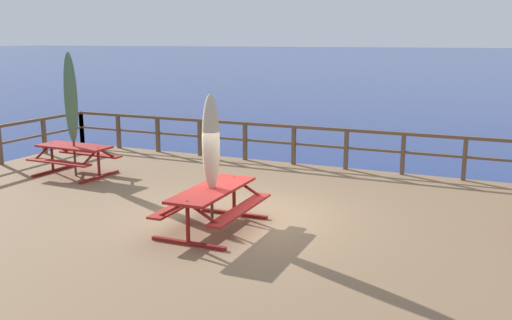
# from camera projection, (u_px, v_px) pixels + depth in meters

# --- Properties ---
(ground_plane) EXTENTS (600.00, 600.00, 0.00)m
(ground_plane) POSITION_uv_depth(u_px,v_px,m) (240.00, 253.00, 11.07)
(ground_plane) COLOR navy
(wooden_deck) EXTENTS (16.57, 10.21, 0.72)m
(wooden_deck) POSITION_uv_depth(u_px,v_px,m) (240.00, 236.00, 10.99)
(wooden_deck) COLOR #846647
(wooden_deck) RESTS_ON ground
(railing_waterside_far) EXTENTS (16.37, 0.10, 1.09)m
(railing_waterside_far) POSITION_uv_depth(u_px,v_px,m) (320.00, 140.00, 15.19)
(railing_waterside_far) COLOR brown
(railing_waterside_far) RESTS_ON wooden_deck
(picnic_table_mid_right) EXTENTS (1.44, 2.19, 0.78)m
(picnic_table_mid_right) POSITION_uv_depth(u_px,v_px,m) (213.00, 199.00, 10.18)
(picnic_table_mid_right) COLOR maroon
(picnic_table_mid_right) RESTS_ON wooden_deck
(picnic_table_front_right) EXTENTS (1.95, 1.46, 0.78)m
(picnic_table_front_right) POSITION_uv_depth(u_px,v_px,m) (74.00, 154.00, 14.27)
(picnic_table_front_right) COLOR maroon
(picnic_table_front_right) RESTS_ON wooden_deck
(patio_umbrella_short_mid) EXTENTS (0.32, 0.32, 2.46)m
(patio_umbrella_short_mid) POSITION_uv_depth(u_px,v_px,m) (211.00, 144.00, 10.04)
(patio_umbrella_short_mid) COLOR #4C3828
(patio_umbrella_short_mid) RESTS_ON wooden_deck
(patio_umbrella_tall_mid_right) EXTENTS (0.32, 0.32, 3.09)m
(patio_umbrella_tall_mid_right) POSITION_uv_depth(u_px,v_px,m) (71.00, 98.00, 13.89)
(patio_umbrella_tall_mid_right) COLOR #4C3828
(patio_umbrella_tall_mid_right) RESTS_ON wooden_deck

